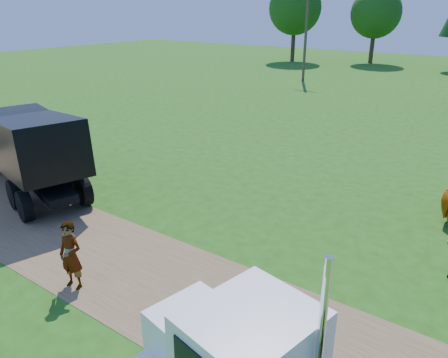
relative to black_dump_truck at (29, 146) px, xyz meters
The scene contains 4 objects.
ground 10.54m from the black_dump_truck, 10.09° to the right, with size 140.00×140.00×0.00m, color #295212.
dirt_track 10.54m from the black_dump_truck, 10.09° to the right, with size 120.00×4.20×0.01m, color brown.
black_dump_truck is the anchor object (origin of this frame).
spectator_a 7.88m from the black_dump_truck, 25.18° to the right, with size 0.73×0.48×1.99m, color #999999.
Camera 1 is at (6.26, -7.42, 7.32)m, focal length 35.00 mm.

